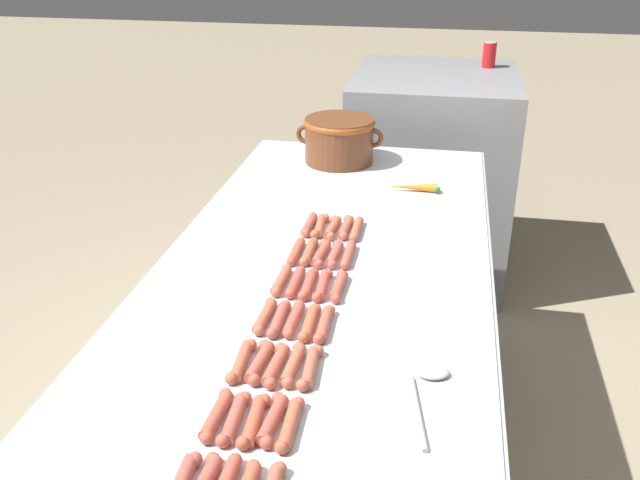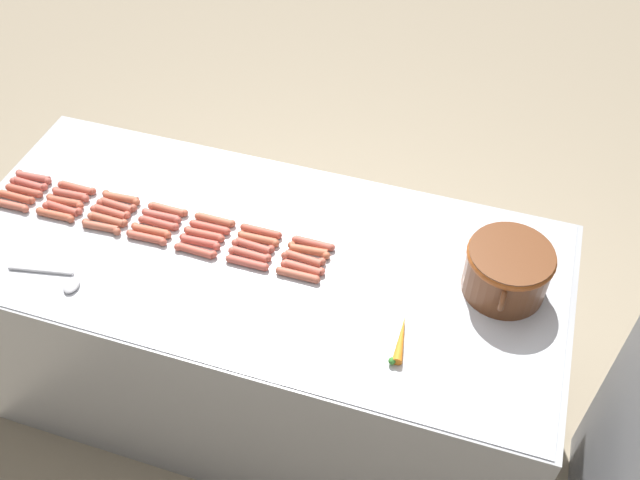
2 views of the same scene
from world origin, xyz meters
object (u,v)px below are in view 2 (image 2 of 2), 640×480
(hot_dog_28, at_px, (10,205))
(hot_dog_11, at_px, (210,227))
(hot_dog_12, at_px, (258,239))
(hot_dog_34, at_px, (298,275))
(hot_dog_2, at_px, (121,198))
(hot_dog_27, at_px, (303,268))
(bean_pot, at_px, (508,268))
(hot_dog_26, at_px, (250,254))
(hot_dog_30, at_px, (101,227))
(hot_dog_15, at_px, (65,201))
(hot_dog_19, at_px, (253,246))
(hot_dog_5, at_px, (261,231))
(hot_dog_23, at_px, (108,219))
(hot_dog_3, at_px, (168,209))
(hot_dog_16, at_px, (110,212))
(hot_dog_8, at_px, (71,194))
(hot_dog_33, at_px, (247,263))
(hot_dog_25, at_px, (200,242))
(hot_dog_32, at_px, (196,251))
(hot_dog_7, at_px, (29,184))
(hot_dog_21, at_px, (16,197))
(hot_dog_0, at_px, (34,177))
(hot_dog_22, at_px, (62,208))
(hot_dog_9, at_px, (117,205))
(hot_dog_31, at_px, (146,238))
(hot_dog_4, at_px, (215,220))
(hot_dog_20, at_px, (303,258))
(serving_spoon, at_px, (61,280))
(hot_dog_18, at_px, (204,234))
(hot_dog_13, at_px, (309,250))
(carrot, at_px, (400,340))
(hot_dog_17, at_px, (159,223))
(hot_dog_10, at_px, (161,216))

(hot_dog_28, bearing_deg, hot_dog_11, 99.03)
(hot_dog_12, distance_m, hot_dog_34, 0.21)
(hot_dog_2, relative_size, hot_dog_27, 1.00)
(bean_pot, bearing_deg, hot_dog_26, -81.66)
(hot_dog_30, relative_size, hot_dog_34, 1.00)
(hot_dog_15, xyz_separation_m, hot_dog_19, (-0.00, 0.72, 0.00))
(hot_dog_26, xyz_separation_m, bean_pot, (-0.12, 0.82, 0.08))
(hot_dog_5, xyz_separation_m, hot_dog_23, (0.11, -0.53, 0.00))
(hot_dog_3, xyz_separation_m, hot_dog_11, (0.04, 0.18, 0.00))
(hot_dog_16, xyz_separation_m, hot_dog_28, (0.08, -0.36, 0.00))
(hot_dog_27, height_order, hot_dog_34, same)
(hot_dog_8, xyz_separation_m, hot_dog_15, (0.04, 0.00, 0.00))
(hot_dog_15, relative_size, hot_dog_33, 1.00)
(hot_dog_25, xyz_separation_m, hot_dog_32, (0.04, 0.00, 0.00))
(hot_dog_28, height_order, hot_dog_34, same)
(hot_dog_25, bearing_deg, hot_dog_7, -95.95)
(hot_dog_21, relative_size, hot_dog_25, 1.00)
(hot_dog_11, relative_size, hot_dog_19, 1.00)
(hot_dog_0, height_order, hot_dog_22, same)
(bean_pot, bearing_deg, hot_dog_2, -89.71)
(hot_dog_9, relative_size, hot_dog_33, 1.00)
(hot_dog_3, xyz_separation_m, hot_dog_32, (0.15, 0.18, 0.00))
(hot_dog_0, bearing_deg, hot_dog_19, 85.21)
(bean_pot, bearing_deg, hot_dog_23, -84.96)
(hot_dog_25, height_order, hot_dog_30, same)
(hot_dog_34, bearing_deg, hot_dog_33, -89.68)
(hot_dog_15, xyz_separation_m, hot_dog_31, (0.07, 0.36, 0.00))
(hot_dog_2, relative_size, hot_dog_4, 1.00)
(hot_dog_26, relative_size, bean_pot, 0.45)
(hot_dog_20, height_order, serving_spoon, hot_dog_20)
(hot_dog_22, xyz_separation_m, hot_dog_26, (0.00, 0.71, 0.00))
(hot_dog_30, relative_size, hot_dog_31, 1.00)
(hot_dog_31, bearing_deg, hot_dog_18, 112.39)
(hot_dog_0, relative_size, hot_dog_16, 1.00)
(hot_dog_13, height_order, carrot, carrot)
(hot_dog_2, height_order, hot_dog_8, same)
(hot_dog_9, relative_size, hot_dog_17, 1.00)
(hot_dog_21, xyz_separation_m, hot_dog_26, (0.00, 0.91, 0.00))
(hot_dog_32, bearing_deg, hot_dog_9, -107.71)
(hot_dog_28, bearing_deg, serving_spoon, 55.52)
(hot_dog_12, bearing_deg, hot_dog_21, -85.46)
(hot_dog_26, height_order, hot_dog_34, same)
(hot_dog_12, relative_size, hot_dog_28, 1.00)
(hot_dog_5, relative_size, hot_dog_23, 1.00)
(serving_spoon, bearing_deg, hot_dog_25, 128.59)
(hot_dog_2, xyz_separation_m, hot_dog_23, (0.11, 0.01, 0.00))
(hot_dog_23, xyz_separation_m, hot_dog_27, (0.00, 0.72, 0.00))
(hot_dog_10, bearing_deg, carrot, 74.18)
(hot_dog_15, height_order, hot_dog_25, same)
(hot_dog_20, bearing_deg, hot_dog_12, -102.27)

